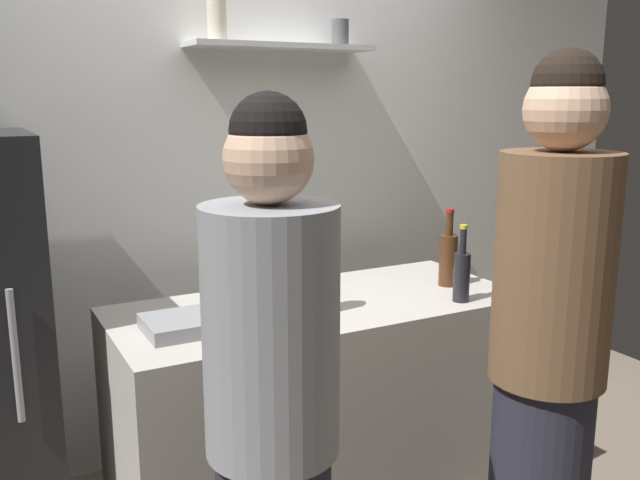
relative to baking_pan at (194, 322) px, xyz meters
The scene contains 10 objects.
back_wall_assembly 1.02m from the baking_pan, 60.98° to the left, with size 4.80×0.32×2.60m.
counter 0.71m from the baking_pan, ahead, with size 1.61×0.71×0.88m, color #B7B2A8.
baking_pan is the anchor object (origin of this frame).
utensil_holder 0.50m from the baking_pan, 21.06° to the left, with size 0.10×0.10×0.22m.
wine_bottle_green_glass 0.28m from the baking_pan, ahead, with size 0.06×0.06×0.32m.
wine_bottle_amber_glass 1.13m from the baking_pan, ahead, with size 0.08×0.08×0.33m.
wine_bottle_dark_glass 1.05m from the baking_pan, ahead, with size 0.06×0.06×0.31m.
water_bottle_plastic 0.50m from the baking_pan, ahead, with size 0.09×0.09×0.25m.
person_grey_hoodie 0.73m from the baking_pan, 92.52° to the right, with size 0.34×0.34×1.69m.
person_brown_jacket 1.16m from the baking_pan, 45.26° to the right, with size 0.34×0.34×1.81m.
Camera 1 is at (-1.13, -1.76, 1.68)m, focal length 38.31 mm.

